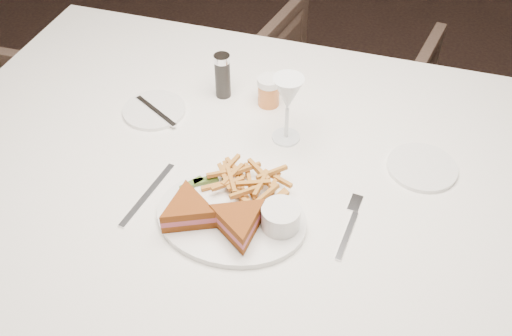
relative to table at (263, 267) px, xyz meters
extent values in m
plane|color=black|center=(0.02, 0.31, -0.38)|extent=(5.00, 5.00, 0.00)
cube|color=white|center=(0.00, 0.00, 0.00)|extent=(1.75, 1.25, 0.75)
imported|color=#4B382E|center=(-0.06, 0.92, -0.06)|extent=(0.66, 0.62, 0.63)
ellipsoid|color=white|center=(-0.01, -0.17, 0.38)|extent=(0.34, 0.28, 0.01)
cube|color=silver|center=(-0.21, -0.17, 0.38)|extent=(0.02, 0.21, 0.00)
cylinder|color=white|center=(-0.34, 0.09, 0.38)|extent=(0.16, 0.16, 0.01)
cylinder|color=white|center=(0.33, 0.14, 0.38)|extent=(0.16, 0.16, 0.01)
cylinder|color=black|center=(-0.21, 0.22, 0.44)|extent=(0.04, 0.04, 0.12)
cylinder|color=#D06F31|center=(-0.08, 0.23, 0.42)|extent=(0.06, 0.06, 0.08)
cube|color=#416021|center=(-0.10, -0.10, 0.40)|extent=(0.05, 0.05, 0.01)
cube|color=#416021|center=(-0.12, -0.12, 0.40)|extent=(0.04, 0.06, 0.01)
cylinder|color=white|center=(0.10, -0.15, 0.42)|extent=(0.08, 0.08, 0.05)
camera|label=1|loc=(0.34, -0.87, 1.29)|focal=40.00mm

